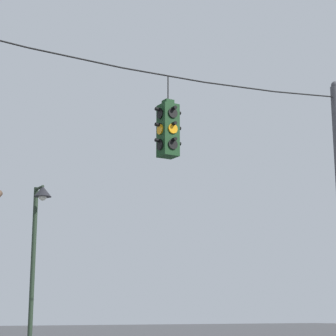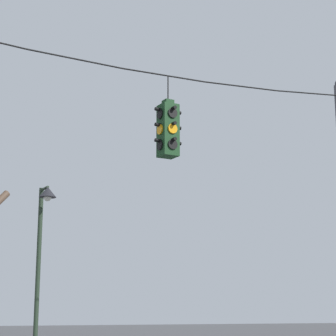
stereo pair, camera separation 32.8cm
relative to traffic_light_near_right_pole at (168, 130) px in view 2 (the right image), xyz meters
name	(u,v)px [view 2 (the right image)]	position (x,y,z in m)	size (l,w,h in m)	color
span_wire	(76,52)	(-1.97, 0.00, 1.23)	(13.32, 0.03, 0.44)	black
traffic_light_near_right_pole	(168,130)	(0.00, 0.00, 0.00)	(0.58, 0.58, 1.67)	#143819
street_lamp	(42,241)	(-0.60, 5.52, -1.72)	(0.46, 0.79, 5.17)	#233323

